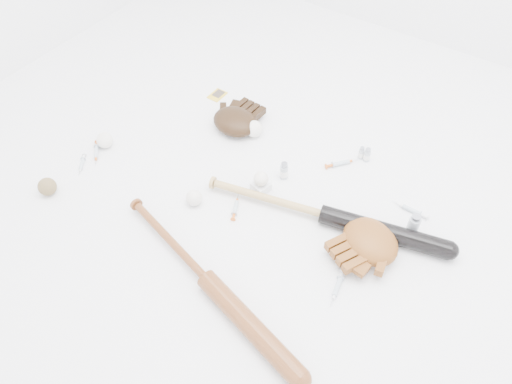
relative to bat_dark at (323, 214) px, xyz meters
The scene contains 21 objects.
bat_dark is the anchor object (origin of this frame).
bat_wood 0.52m from the bat_dark, 112.15° to the right, with size 0.98×0.07×0.07m, color brown, non-canonical shape.
glove_dark 0.65m from the bat_dark, 157.49° to the left, with size 0.26×0.26×0.09m, color black, non-canonical shape.
glove_tan 0.21m from the bat_dark, ahead, with size 0.27×0.27×0.10m, color brown, non-canonical shape.
trading_card 0.91m from the bat_dark, 153.99° to the left, with size 0.06×0.09×0.00m, color gold.
pedestal 0.29m from the bat_dark, behind, with size 0.07×0.07×0.04m, color white.
baseball_on_pedestal 0.29m from the bat_dark, behind, with size 0.06×0.06×0.06m, color white.
baseball_left 1.03m from the bat_dark, behind, with size 0.07×0.07×0.07m, color white.
baseball_upper 0.56m from the bat_dark, 152.67° to the left, with size 0.08×0.08×0.08m, color white.
baseball_mid 0.52m from the bat_dark, 155.90° to the right, with size 0.07×0.07×0.07m, color white.
baseball_aged 1.13m from the bat_dark, 153.51° to the right, with size 0.07×0.07×0.07m, color brown.
syringe_0 1.06m from the bat_dark, 162.58° to the right, with size 0.14×0.02×0.02m, color #ADBCC6, non-canonical shape.
syringe_1 0.35m from the bat_dark, 155.54° to the right, with size 0.15×0.03×0.02m, color #ADBCC6, non-canonical shape.
syringe_2 0.32m from the bat_dark, 104.70° to the left, with size 0.17×0.03×0.02m, color #ADBCC6, non-canonical shape.
syringe_3 0.31m from the bat_dark, 51.50° to the right, with size 0.17×0.03×0.02m, color #ADBCC6, non-canonical shape.
syringe_4 0.36m from the bat_dark, 40.72° to the left, with size 0.16×0.03×0.02m, color #ADBCC6, non-canonical shape.
syringe_5 1.04m from the bat_dark, 167.16° to the right, with size 0.16×0.03×0.02m, color #ADBCC6, non-canonical shape.
vial_0 0.40m from the bat_dark, 94.35° to the left, with size 0.02×0.02×0.06m, color #ACB5BD.
vial_1 0.40m from the bat_dark, 90.40° to the left, with size 0.03×0.03×0.07m, color #ACB5BD.
vial_2 0.27m from the bat_dark, 156.27° to the left, with size 0.03×0.03×0.09m, color #ACB5BD.
vial_3 0.34m from the bat_dark, 23.33° to the left, with size 0.04×0.04×0.10m, color #ACB5BD.
Camera 1 is at (0.77, -1.10, 1.56)m, focal length 35.00 mm.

